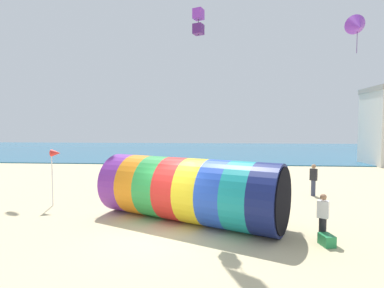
{
  "coord_description": "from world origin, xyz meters",
  "views": [
    {
      "loc": [
        2.08,
        -10.27,
        3.83
      ],
      "look_at": [
        0.94,
        3.74,
        3.04
      ],
      "focal_mm": 28.0,
      "sensor_mm": 36.0,
      "label": 1
    }
  ],
  "objects": [
    {
      "name": "ground_plane",
      "position": [
        0.0,
        0.0,
        0.0
      ],
      "size": [
        120.0,
        120.0,
        0.0
      ],
      "primitive_type": "plane",
      "color": "#CCBA8C"
    },
    {
      "name": "bystander_mid_beach",
      "position": [
        -4.17,
        6.32,
        0.8
      ],
      "size": [
        0.35,
        0.42,
        1.59
      ],
      "color": "#726651",
      "rests_on": "ground"
    },
    {
      "name": "kite_handler",
      "position": [
        5.68,
        0.0,
        0.81
      ],
      "size": [
        0.42,
        0.37,
        1.59
      ],
      "color": "black",
      "rests_on": "ground"
    },
    {
      "name": "sea",
      "position": [
        0.0,
        39.73,
        0.05
      ],
      "size": [
        120.0,
        40.0,
        0.1
      ],
      "primitive_type": "cube",
      "color": "#236084",
      "rests_on": "ground"
    },
    {
      "name": "kite_purple_box",
      "position": [
        1.26,
        3.23,
        8.5
      ],
      "size": [
        0.53,
        0.53,
        1.17
      ],
      "color": "purple"
    },
    {
      "name": "bystander_far_left",
      "position": [
        7.49,
        6.78,
        0.92
      ],
      "size": [
        0.42,
        0.4,
        1.78
      ],
      "color": "#383D56",
      "rests_on": "ground"
    },
    {
      "name": "beach_flag",
      "position": [
        -5.69,
        3.57,
        2.46
      ],
      "size": [
        0.47,
        0.36,
        2.77
      ],
      "color": "silver",
      "rests_on": "ground"
    },
    {
      "name": "giant_inflatable_tube",
      "position": [
        0.96,
        1.73,
        1.29
      ],
      "size": [
        7.98,
        5.53,
        2.58
      ],
      "color": "purple",
      "rests_on": "ground"
    },
    {
      "name": "cooler_box",
      "position": [
        5.66,
        -0.45,
        0.18
      ],
      "size": [
        0.46,
        0.58,
        0.36
      ],
      "primitive_type": "cube",
      "rotation": [
        0.0,
        0.0,
        1.77
      ],
      "color": "#268C4C",
      "rests_on": "ground"
    },
    {
      "name": "bystander_near_water",
      "position": [
        -4.41,
        11.57,
        0.86
      ],
      "size": [
        0.42,
        0.36,
        1.68
      ],
      "color": "#726651",
      "rests_on": "ground"
    },
    {
      "name": "kite_purple_delta",
      "position": [
        10.03,
        7.75,
        9.57
      ],
      "size": [
        1.29,
        1.62,
        2.26
      ],
      "color": "purple"
    }
  ]
}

